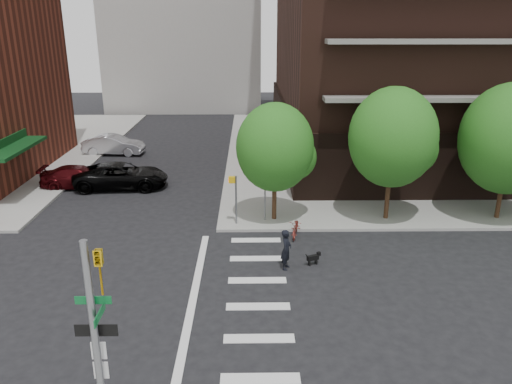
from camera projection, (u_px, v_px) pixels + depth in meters
name	position (u px, v px, depth m)	size (l,w,h in m)	color
ground	(178.00, 307.00, 18.67)	(120.00, 120.00, 0.00)	black
sidewalk_ne	(465.00, 150.00, 41.12)	(39.00, 33.00, 0.15)	gray
crosswalk	(237.00, 307.00, 18.69)	(3.85, 13.00, 0.01)	silver
tree_a	(275.00, 147.00, 25.45)	(4.00, 4.00, 5.90)	#301E11
tree_b	(393.00, 138.00, 25.36)	(4.50, 4.50, 6.65)	#301E11
tree_c	(509.00, 139.00, 25.46)	(5.00, 5.00, 6.80)	#301E11
pedestrian_signal	(242.00, 192.00, 25.59)	(2.18, 0.67, 2.60)	slate
parked_car_black	(121.00, 176.00, 31.81)	(5.82, 2.68, 1.62)	black
parked_car_maroon	(80.00, 177.00, 31.94)	(4.85, 1.97, 1.41)	#37070A
parked_car_silver	(114.00, 145.00, 39.90)	(4.80, 1.67, 1.58)	#B8B9C0
scooter	(296.00, 227.00, 24.73)	(0.61, 1.75, 0.92)	maroon
dog_walker	(286.00, 249.00, 21.33)	(0.43, 0.65, 1.79)	black
dog	(314.00, 257.00, 21.84)	(0.65, 0.41, 0.55)	black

